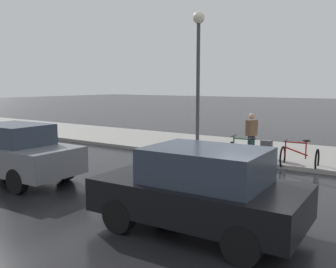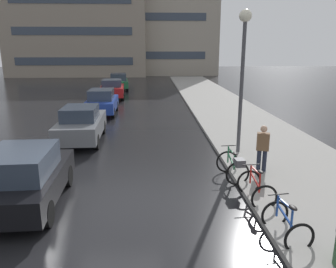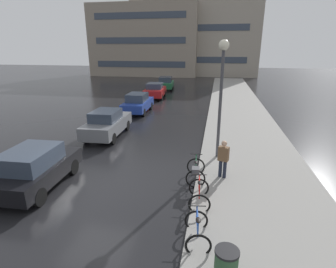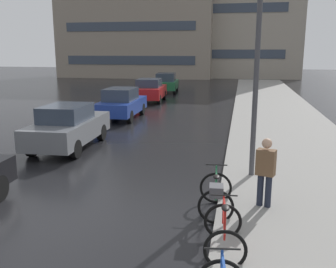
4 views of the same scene
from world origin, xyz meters
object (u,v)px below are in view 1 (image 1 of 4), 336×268
at_px(bicycle_second, 299,157).
at_px(pedestrian, 251,133).
at_px(car_black, 200,189).
at_px(car_grey, 12,152).
at_px(bicycle_third, 251,151).
at_px(streetlamp, 198,55).

relative_size(bicycle_second, pedestrian, 0.70).
xyz_separation_m(bicycle_second, pedestrian, (0.78, 1.96, 0.55)).
xyz_separation_m(car_black, car_grey, (0.22, 6.31, -0.00)).
bearing_deg(bicycle_third, pedestrian, 21.82).
bearing_deg(pedestrian, bicycle_second, -111.77).
bearing_deg(car_black, pedestrian, 15.02).
xyz_separation_m(bicycle_second, bicycle_third, (-0.25, 1.55, 0.09)).
xyz_separation_m(bicycle_third, streetlamp, (0.82, 2.56, 3.34)).
relative_size(bicycle_third, car_black, 0.37).
bearing_deg(pedestrian, car_black, -164.98).
bearing_deg(streetlamp, pedestrian, -84.09).
height_order(car_black, pedestrian, pedestrian).
distance_m(bicycle_second, car_grey, 8.78).
relative_size(car_black, car_grey, 0.90).
relative_size(bicycle_second, bicycle_third, 0.81).
distance_m(bicycle_second, streetlamp, 5.39).
xyz_separation_m(car_black, streetlamp, (6.79, 4.03, 3.03)).
height_order(pedestrian, streetlamp, streetlamp).
bearing_deg(bicycle_second, car_black, 179.25).
xyz_separation_m(car_grey, pedestrian, (6.79, -4.43, 0.15)).
xyz_separation_m(car_black, pedestrian, (7.02, 1.88, 0.15)).
relative_size(bicycle_second, streetlamp, 0.22).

